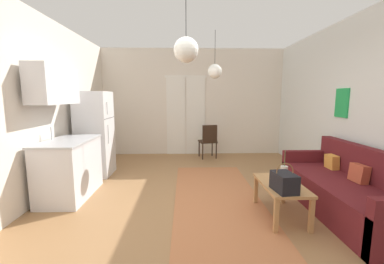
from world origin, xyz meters
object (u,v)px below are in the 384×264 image
(bamboo_vase, at_px, (284,172))
(accent_chair, at_px, (208,140))
(pendant_lamp_near, at_px, (186,50))
(handbag, at_px, (284,182))
(couch, at_px, (349,192))
(coffee_table, at_px, (281,188))
(pendant_lamp_far, at_px, (215,71))
(refrigerator, at_px, (95,134))

(bamboo_vase, xyz_separation_m, accent_chair, (-0.77, 2.93, -0.06))
(pendant_lamp_near, bearing_deg, handbag, -2.19)
(couch, height_order, accent_chair, couch)
(couch, xyz_separation_m, bamboo_vase, (-0.85, 0.13, 0.25))
(bamboo_vase, distance_m, accent_chair, 3.03)
(coffee_table, distance_m, handbag, 0.33)
(accent_chair, bearing_deg, coffee_table, 90.11)
(handbag, height_order, pendant_lamp_far, pendant_lamp_far)
(pendant_lamp_near, bearing_deg, couch, 7.95)
(handbag, bearing_deg, refrigerator, 144.27)
(coffee_table, xyz_separation_m, refrigerator, (-3.04, 1.87, 0.45))
(pendant_lamp_near, bearing_deg, accent_chair, 80.13)
(handbag, relative_size, accent_chair, 0.40)
(couch, xyz_separation_m, refrigerator, (-4.01, 1.78, 0.55))
(refrigerator, height_order, pendant_lamp_far, pendant_lamp_far)
(accent_chair, xyz_separation_m, pendant_lamp_far, (-0.01, -1.25, 1.58))
(couch, height_order, bamboo_vase, couch)
(coffee_table, xyz_separation_m, accent_chair, (-0.65, 3.13, 0.10))
(refrigerator, xyz_separation_m, pendant_lamp_far, (2.38, 0.02, 1.23))
(bamboo_vase, relative_size, accent_chair, 0.45)
(couch, distance_m, pendant_lamp_far, 3.01)
(couch, distance_m, handbag, 1.13)
(bamboo_vase, height_order, accent_chair, accent_chair)
(coffee_table, relative_size, handbag, 2.56)
(accent_chair, height_order, pendant_lamp_near, pendant_lamp_near)
(bamboo_vase, relative_size, handbag, 1.12)
(accent_chair, bearing_deg, pendant_lamp_far, 77.88)
(accent_chair, relative_size, pendant_lamp_far, 0.95)
(couch, xyz_separation_m, coffee_table, (-0.96, -0.08, 0.10))
(refrigerator, xyz_separation_m, accent_chair, (2.39, 1.27, -0.35))
(handbag, relative_size, refrigerator, 0.21)
(couch, bearing_deg, accent_chair, 117.88)
(couch, distance_m, bamboo_vase, 0.89)
(couch, height_order, pendant_lamp_near, pendant_lamp_near)
(couch, relative_size, pendant_lamp_far, 2.34)
(bamboo_vase, xyz_separation_m, handbag, (-0.19, -0.48, 0.03))
(pendant_lamp_near, distance_m, pendant_lamp_far, 2.18)
(accent_chair, relative_size, pendant_lamp_near, 0.97)
(coffee_table, relative_size, bamboo_vase, 2.30)
(refrigerator, height_order, pendant_lamp_near, pendant_lamp_near)
(handbag, xyz_separation_m, pendant_lamp_near, (-1.16, 0.04, 1.51))
(pendant_lamp_far, bearing_deg, accent_chair, 89.49)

